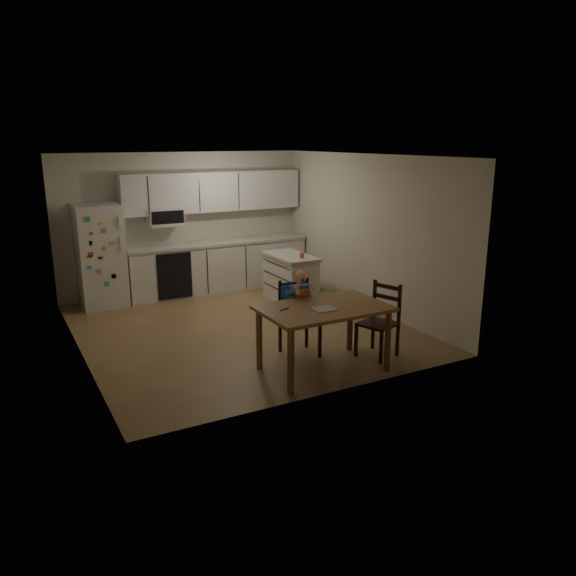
{
  "coord_description": "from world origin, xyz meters",
  "views": [
    {
      "loc": [
        -3.14,
        -7.3,
        2.73
      ],
      "look_at": [
        0.1,
        -1.31,
        0.91
      ],
      "focal_mm": 35.0,
      "sensor_mm": 36.0,
      "label": 1
    }
  ],
  "objects_px": {
    "chair_side": "(382,315)",
    "kitchen_island": "(290,278)",
    "red_cup": "(302,255)",
    "refrigerator": "(100,256)",
    "chair_booster": "(298,303)",
    "dining_table": "(324,315)"
  },
  "relations": [
    {
      "from": "chair_side",
      "to": "kitchen_island",
      "type": "bearing_deg",
      "value": 158.35
    },
    {
      "from": "chair_side",
      "to": "red_cup",
      "type": "bearing_deg",
      "value": 156.89
    },
    {
      "from": "kitchen_island",
      "to": "chair_side",
      "type": "height_order",
      "value": "chair_side"
    },
    {
      "from": "refrigerator",
      "to": "kitchen_island",
      "type": "distance_m",
      "value": 3.18
    },
    {
      "from": "red_cup",
      "to": "chair_booster",
      "type": "xyz_separation_m",
      "value": [
        -1.11,
        -1.84,
        -0.18
      ]
    },
    {
      "from": "refrigerator",
      "to": "dining_table",
      "type": "bearing_deg",
      "value": -66.02
    },
    {
      "from": "chair_side",
      "to": "dining_table",
      "type": "bearing_deg",
      "value": -104.02
    },
    {
      "from": "kitchen_island",
      "to": "chair_side",
      "type": "distance_m",
      "value": 2.71
    },
    {
      "from": "refrigerator",
      "to": "kitchen_island",
      "type": "height_order",
      "value": "refrigerator"
    },
    {
      "from": "kitchen_island",
      "to": "dining_table",
      "type": "xyz_separation_m",
      "value": [
        -1.07,
        -2.78,
        0.28
      ]
    },
    {
      "from": "refrigerator",
      "to": "red_cup",
      "type": "xyz_separation_m",
      "value": [
        2.92,
        -1.6,
        0.02
      ]
    },
    {
      "from": "refrigerator",
      "to": "dining_table",
      "type": "xyz_separation_m",
      "value": [
        1.81,
        -4.06,
        -0.16
      ]
    },
    {
      "from": "red_cup",
      "to": "dining_table",
      "type": "xyz_separation_m",
      "value": [
        -1.11,
        -2.46,
        -0.17
      ]
    },
    {
      "from": "refrigerator",
      "to": "red_cup",
      "type": "bearing_deg",
      "value": -28.72
    },
    {
      "from": "chair_booster",
      "to": "chair_side",
      "type": "xyz_separation_m",
      "value": [
        0.94,
        -0.54,
        -0.15
      ]
    },
    {
      "from": "dining_table",
      "to": "chair_side",
      "type": "distance_m",
      "value": 0.96
    },
    {
      "from": "red_cup",
      "to": "chair_booster",
      "type": "distance_m",
      "value": 2.16
    },
    {
      "from": "red_cup",
      "to": "dining_table",
      "type": "height_order",
      "value": "red_cup"
    },
    {
      "from": "kitchen_island",
      "to": "chair_side",
      "type": "xyz_separation_m",
      "value": [
        -0.13,
        -2.7,
        0.12
      ]
    },
    {
      "from": "refrigerator",
      "to": "chair_booster",
      "type": "distance_m",
      "value": 3.89
    },
    {
      "from": "kitchen_island",
      "to": "red_cup",
      "type": "bearing_deg",
      "value": -81.88
    },
    {
      "from": "kitchen_island",
      "to": "red_cup",
      "type": "relative_size",
      "value": 12.43
    }
  ]
}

